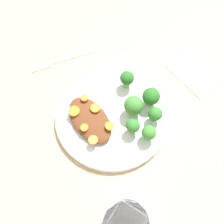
# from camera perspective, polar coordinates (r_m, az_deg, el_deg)

# --- Properties ---
(ground_plane) EXTENTS (4.00, 4.00, 0.00)m
(ground_plane) POSITION_cam_1_polar(r_m,az_deg,el_deg) (0.78, 0.00, -1.05)
(ground_plane) COLOR tan
(plate) EXTENTS (0.28, 0.28, 0.02)m
(plate) POSITION_cam_1_polar(r_m,az_deg,el_deg) (0.77, 0.00, -0.68)
(plate) COLOR white
(plate) RESTS_ON ground_plane
(dip_bowl) EXTENTS (0.09, 0.09, 0.05)m
(dip_bowl) POSITION_cam_1_polar(r_m,az_deg,el_deg) (0.68, 2.55, -19.78)
(dip_bowl) COLOR white
(dip_bowl) RESTS_ON ground_plane
(stew_mound) EXTENTS (0.14, 0.08, 0.02)m
(stew_mound) POSITION_cam_1_polar(r_m,az_deg,el_deg) (0.75, -4.09, -1.42)
(stew_mound) COLOR brown
(stew_mound) RESTS_ON plate
(broccoli_floret_0) EXTENTS (0.04, 0.04, 0.05)m
(broccoli_floret_0) POSITION_cam_1_polar(r_m,az_deg,el_deg) (0.78, 2.75, 6.08)
(broccoli_floret_0) COLOR #7FA85B
(broccoli_floret_0) RESTS_ON plate
(broccoli_floret_1) EXTENTS (0.05, 0.05, 0.06)m
(broccoli_floret_1) POSITION_cam_1_polar(r_m,az_deg,el_deg) (0.74, 3.98, 1.15)
(broccoli_floret_1) COLOR #759E51
(broccoli_floret_1) RESTS_ON plate
(broccoli_floret_2) EXTENTS (0.03, 0.03, 0.05)m
(broccoli_floret_2) POSITION_cam_1_polar(r_m,az_deg,el_deg) (0.72, 3.83, -2.64)
(broccoli_floret_2) COLOR #759E51
(broccoli_floret_2) RESTS_ON plate
(broccoli_floret_3) EXTENTS (0.03, 0.03, 0.05)m
(broccoli_floret_3) POSITION_cam_1_polar(r_m,az_deg,el_deg) (0.72, 6.73, -3.83)
(broccoli_floret_3) COLOR #7FA85B
(broccoli_floret_3) RESTS_ON plate
(broccoli_floret_4) EXTENTS (0.04, 0.04, 0.06)m
(broccoli_floret_4) POSITION_cam_1_polar(r_m,az_deg,el_deg) (0.75, 7.15, 2.78)
(broccoli_floret_4) COLOR #7FA85B
(broccoli_floret_4) RESTS_ON plate
(broccoli_floret_5) EXTENTS (0.03, 0.03, 0.05)m
(broccoli_floret_5) POSITION_cam_1_polar(r_m,az_deg,el_deg) (0.74, 7.91, -0.42)
(broccoli_floret_5) COLOR #7FA85B
(broccoli_floret_5) RESTS_ON plate
(carrot_slice_0) EXTENTS (0.02, 0.02, 0.01)m
(carrot_slice_0) POSITION_cam_1_polar(r_m,az_deg,el_deg) (0.74, -3.07, 0.69)
(carrot_slice_0) COLOR orange
(carrot_slice_0) RESTS_ON stew_mound
(carrot_slice_1) EXTENTS (0.02, 0.02, 0.01)m
(carrot_slice_1) POSITION_cam_1_polar(r_m,az_deg,el_deg) (0.73, -5.02, -2.95)
(carrot_slice_1) COLOR orange
(carrot_slice_1) RESTS_ON stew_mound
(carrot_slice_2) EXTENTS (0.03, 0.03, 0.00)m
(carrot_slice_2) POSITION_cam_1_polar(r_m,az_deg,el_deg) (0.75, -6.95, 0.17)
(carrot_slice_2) COLOR orange
(carrot_slice_2) RESTS_ON stew_mound
(carrot_slice_3) EXTENTS (0.02, 0.02, 0.01)m
(carrot_slice_3) POSITION_cam_1_polar(r_m,az_deg,el_deg) (0.76, -5.05, 2.55)
(carrot_slice_3) COLOR orange
(carrot_slice_3) RESTS_ON stew_mound
(carrot_slice_4) EXTENTS (0.02, 0.02, 0.00)m
(carrot_slice_4) POSITION_cam_1_polar(r_m,az_deg,el_deg) (0.71, -3.48, -5.11)
(carrot_slice_4) COLOR orange
(carrot_slice_4) RESTS_ON stew_mound
(carrot_slice_5) EXTENTS (0.02, 0.02, 0.01)m
(carrot_slice_5) POSITION_cam_1_polar(r_m,az_deg,el_deg) (0.72, -0.48, -2.58)
(carrot_slice_5) COLOR orange
(carrot_slice_5) RESTS_ON stew_mound
(fork) EXTENTS (0.06, 0.18, 0.01)m
(fork) POSITION_cam_1_polar(r_m,az_deg,el_deg) (0.87, -10.06, 9.17)
(fork) COLOR silver
(fork) RESTS_ON ground_plane
(napkin) EXTENTS (0.15, 0.10, 0.01)m
(napkin) POSITION_cam_1_polar(r_m,az_deg,el_deg) (0.87, 14.80, 7.00)
(napkin) COLOR white
(napkin) RESTS_ON ground_plane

